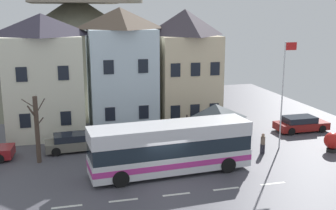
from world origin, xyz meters
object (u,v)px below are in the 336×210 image
object	(u,v)px
public_bench	(204,135)
bare_tree_01	(37,129)
parked_car_02	(301,124)
hilltop_castle	(78,39)
parked_car_03	(225,129)
harbour_buoy	(332,141)
transit_bus	(170,148)
bus_shelter	(215,112)
pedestrian_00	(263,143)
flagpole	(284,89)
pedestrian_02	(233,141)
townhouse_01	(121,70)
parked_car_00	(74,142)
townhouse_02	(185,68)
pedestrian_01	(215,146)
townhouse_00	(44,76)

from	to	relation	value
public_bench	bare_tree_01	world-z (taller)	bare_tree_01
parked_car_02	hilltop_castle	bearing A→B (deg)	123.40
parked_car_03	harbour_buoy	world-z (taller)	harbour_buoy
transit_bus	bus_shelter	distance (m)	5.59
pedestrian_00	flagpole	distance (m)	4.26
pedestrian_02	flagpole	size ratio (longest dim) A/B	0.19
public_bench	flagpole	xyz separation A→B (m)	(4.87, -3.24, 4.10)
public_bench	bare_tree_01	distance (m)	12.82
transit_bus	bare_tree_01	xyz separation A→B (m)	(-8.21, 3.99, 0.77)
townhouse_01	parked_car_00	size ratio (longest dim) A/B	2.41
townhouse_02	parked_car_02	xyz separation A→B (m)	(8.97, -4.87, -4.49)
hilltop_castle	townhouse_02	bearing A→B (deg)	-67.93
pedestrian_02	bare_tree_01	world-z (taller)	bare_tree_01
bus_shelter	pedestrian_02	xyz separation A→B (m)	(1.06, -0.95, -2.05)
public_bench	bare_tree_01	xyz separation A→B (m)	(-12.55, -1.83, 1.92)
pedestrian_02	public_bench	size ratio (longest dim) A/B	0.98
bus_shelter	pedestrian_01	bearing A→B (deg)	-110.77
hilltop_castle	pedestrian_01	xyz separation A→B (m)	(7.81, -30.18, -5.53)
townhouse_00	transit_bus	world-z (taller)	townhouse_00
hilltop_castle	bus_shelter	distance (m)	29.95
bare_tree_01	flagpole	bearing A→B (deg)	-4.63
bus_shelter	parked_car_02	distance (m)	9.68
parked_car_03	pedestrian_00	world-z (taller)	pedestrian_00
bus_shelter	pedestrian_00	world-z (taller)	bus_shelter
transit_bus	parked_car_00	size ratio (longest dim) A/B	2.41
hilltop_castle	parked_car_00	world-z (taller)	hilltop_castle
bus_shelter	parked_car_00	xyz separation A→B (m)	(-10.08, 2.50, -2.30)
bus_shelter	harbour_buoy	distance (m)	8.83
hilltop_castle	parked_car_03	distance (m)	28.28
townhouse_00	public_bench	bearing A→B (deg)	-21.55
townhouse_00	harbour_buoy	distance (m)	22.84
townhouse_01	parked_car_02	size ratio (longest dim) A/B	2.32
townhouse_01	bare_tree_01	distance (m)	10.11
parked_car_03	pedestrian_00	xyz separation A→B (m)	(1.13, -4.42, 0.14)
harbour_buoy	townhouse_01	bearing A→B (deg)	144.22
townhouse_02	harbour_buoy	distance (m)	13.82
townhouse_00	bus_shelter	world-z (taller)	townhouse_00
transit_bus	pedestrian_01	xyz separation A→B (m)	(3.63, 1.72, -0.70)
townhouse_01	transit_bus	size ratio (longest dim) A/B	1.00
pedestrian_00	harbour_buoy	bearing A→B (deg)	-9.87
parked_car_00	flagpole	size ratio (longest dim) A/B	0.54
parked_car_03	pedestrian_00	size ratio (longest dim) A/B	2.72
townhouse_00	flagpole	distance (m)	18.79
pedestrian_01	public_bench	bearing A→B (deg)	80.34
townhouse_00	bare_tree_01	distance (m)	7.11
townhouse_00	pedestrian_01	world-z (taller)	townhouse_00
transit_bus	public_bench	bearing A→B (deg)	49.03
parked_car_02	flagpole	bearing A→B (deg)	-138.05
hilltop_castle	harbour_buoy	world-z (taller)	hilltop_castle
townhouse_02	bare_tree_01	xyz separation A→B (m)	(-12.45, -7.16, -2.74)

